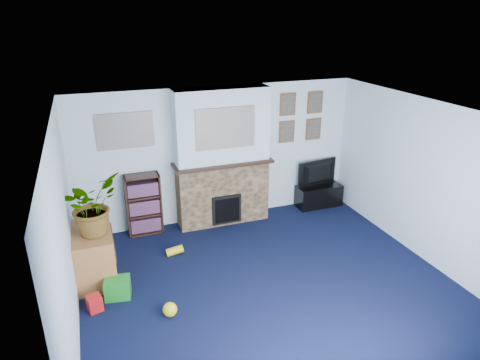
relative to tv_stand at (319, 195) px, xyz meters
name	(u,v)px	position (x,y,z in m)	size (l,w,h in m)	color
floor	(268,283)	(-1.95, -2.03, -0.23)	(5.00, 4.50, 0.01)	black
ceiling	(273,115)	(-1.95, -2.03, 2.17)	(5.00, 4.50, 0.01)	white
wall_back	(219,155)	(-1.95, 0.22, 0.97)	(5.00, 0.04, 2.40)	silver
wall_front	(379,313)	(-1.95, -4.28, 0.97)	(5.00, 0.04, 2.40)	silver
wall_left	(64,239)	(-4.45, -2.03, 0.97)	(0.04, 4.50, 2.40)	silver
wall_right	(425,181)	(0.55, -2.03, 0.97)	(0.04, 4.50, 2.40)	silver
chimney_breast	(222,159)	(-1.95, 0.02, 0.96)	(1.72, 0.50, 2.40)	brown
collage_main	(226,128)	(-1.95, -0.19, 1.55)	(1.00, 0.03, 0.68)	gray
collage_left	(125,131)	(-3.50, 0.21, 1.55)	(0.90, 0.03, 0.58)	gray
portrait_tl	(288,104)	(-0.65, 0.20, 1.77)	(0.30, 0.03, 0.40)	brown
portrait_tr	(315,102)	(-0.10, 0.20, 1.77)	(0.30, 0.03, 0.40)	brown
portrait_bl	(287,132)	(-0.65, 0.20, 1.27)	(0.30, 0.03, 0.40)	brown
portrait_br	(313,129)	(-0.10, 0.20, 1.27)	(0.30, 0.03, 0.40)	brown
tv_stand	(319,195)	(0.00, 0.00, 0.00)	(0.88, 0.37, 0.41)	black
television	(320,174)	(0.00, 0.02, 0.43)	(0.85, 0.11, 0.49)	black
bookshelf	(144,205)	(-3.33, 0.08, 0.28)	(0.58, 0.28, 1.05)	black
sideboard	(94,255)	(-4.19, -1.03, 0.12)	(0.53, 0.95, 0.74)	#A36534
potted_plant	(91,205)	(-4.14, -1.08, 0.92)	(0.74, 0.64, 0.82)	#26661E
mantel_clock	(218,158)	(-2.04, -0.03, 1.00)	(0.11, 0.06, 0.15)	gold
mantel_candle	(242,155)	(-1.60, -0.03, 1.01)	(0.05, 0.05, 0.16)	#B2BFC6
mantel_teddy	(195,161)	(-2.44, -0.03, 0.99)	(0.11, 0.11, 0.11)	gray
mantel_can	(260,154)	(-1.26, -0.03, 0.99)	(0.07, 0.07, 0.13)	red
green_crate	(118,287)	(-3.94, -1.61, -0.09)	(0.33, 0.26, 0.26)	#198C26
toy_ball	(170,310)	(-3.37, -2.23, -0.14)	(0.18, 0.18, 0.18)	yellow
toy_block	(95,303)	(-4.25, -1.80, -0.12)	(0.17, 0.17, 0.21)	red
toy_tube	(175,251)	(-3.01, -0.83, -0.16)	(0.12, 0.12, 0.26)	yellow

